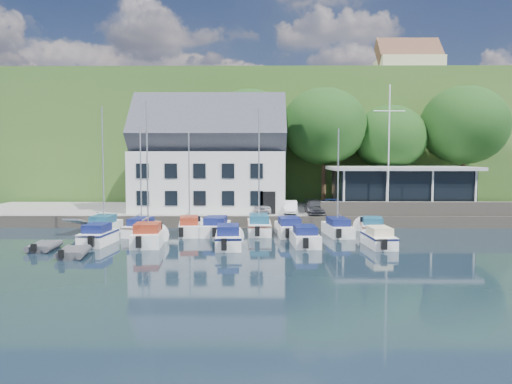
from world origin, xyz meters
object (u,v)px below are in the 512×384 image
at_px(flagpole, 389,150).
at_px(boat_r1_4, 259,175).
at_px(car_blue, 332,205).
at_px(boat_r2_4, 379,237).
at_px(boat_r1_2, 189,178).
at_px(boat_r2_0, 98,234).
at_px(car_white, 290,207).
at_px(boat_r1_3, 216,225).
at_px(car_silver, 261,206).
at_px(boat_r2_1, 147,176).
at_px(dinghy_1, 73,251).
at_px(car_dgrey, 315,207).
at_px(boat_r2_3, 305,235).
at_px(boat_r1_6, 338,181).
at_px(boat_r2_2, 228,236).
at_px(boat_r1_1, 141,181).
at_px(boat_r1_0, 103,175).
at_px(boat_r1_7, 372,225).
at_px(boat_r1_5, 289,226).
at_px(dinghy_0, 44,245).
at_px(harbor_building, 210,164).
at_px(club_pavilion, 400,188).

bearing_deg(flagpole, boat_r1_4, -159.80).
relative_size(car_blue, boat_r2_4, 0.72).
height_order(boat_r1_2, boat_r2_0, boat_r1_2).
relative_size(car_white, boat_r1_3, 0.57).
distance_m(car_silver, boat_r2_1, 13.87).
bearing_deg(car_silver, flagpole, -13.65).
relative_size(boat_r2_1, dinghy_1, 3.27).
distance_m(car_dgrey, boat_r2_3, 10.24).
distance_m(boat_r1_2, boat_r1_4, 5.42).
bearing_deg(boat_r1_3, boat_r1_6, 1.97).
height_order(boat_r2_2, dinghy_1, boat_r2_2).
bearing_deg(boat_r2_3, car_dgrey, 76.60).
height_order(boat_r2_1, dinghy_1, boat_r2_1).
bearing_deg(boat_r1_4, boat_r1_1, -177.96).
bearing_deg(dinghy_1, flagpole, 22.39).
bearing_deg(boat_r1_2, boat_r1_0, 172.26).
distance_m(boat_r1_0, boat_r1_3, 9.53).
relative_size(boat_r1_7, boat_r2_2, 0.92).
bearing_deg(car_blue, boat_r1_7, -73.89).
bearing_deg(boat_r2_4, boat_r1_3, 152.10).
bearing_deg(flagpole, boat_r1_5, -150.46).
bearing_deg(boat_r1_6, boat_r2_4, -73.73).
distance_m(boat_r1_3, dinghy_0, 12.44).
bearing_deg(dinghy_0, dinghy_1, -39.64).
height_order(car_white, car_blue, car_blue).
relative_size(harbor_building, boat_r1_2, 1.65).
xyz_separation_m(boat_r1_5, boat_r2_3, (0.84, -4.25, -0.03)).
relative_size(club_pavilion, dinghy_0, 4.74).
height_order(boat_r2_1, boat_r2_2, boat_r2_1).
xyz_separation_m(car_dgrey, boat_r1_5, (-2.61, -5.79, -0.85)).
relative_size(car_white, boat_r1_2, 0.39).
bearing_deg(car_dgrey, boat_r2_3, -101.29).
xyz_separation_m(boat_r2_2, boat_r2_3, (5.18, 0.75, -0.07)).
relative_size(car_white, boat_r1_5, 0.58).
distance_m(harbor_building, boat_r1_1, 10.35).
xyz_separation_m(car_white, boat_r2_3, (0.38, -10.45, -0.88)).
height_order(car_white, boat_r1_5, car_white).
bearing_deg(boat_r1_4, boat_r2_1, -147.32).
bearing_deg(boat_r2_3, dinghy_1, -167.77).
bearing_deg(boat_r2_0, car_blue, 36.77).
relative_size(car_dgrey, dinghy_0, 1.42).
height_order(car_dgrey, boat_r1_2, boat_r1_2).
relative_size(car_dgrey, boat_r1_1, 0.48).
xyz_separation_m(club_pavilion, boat_r2_3, (-10.12, -13.24, -2.36)).
xyz_separation_m(car_white, boat_r2_4, (5.30, -10.98, -0.88)).
bearing_deg(harbor_building, car_dgrey, -20.98).
distance_m(car_dgrey, boat_r2_4, 11.07).
bearing_deg(boat_r2_0, boat_r1_7, 18.48).
bearing_deg(boat_r2_2, boat_r1_1, 140.42).
xyz_separation_m(boat_r1_2, boat_r1_4, (5.38, 0.60, 0.27)).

